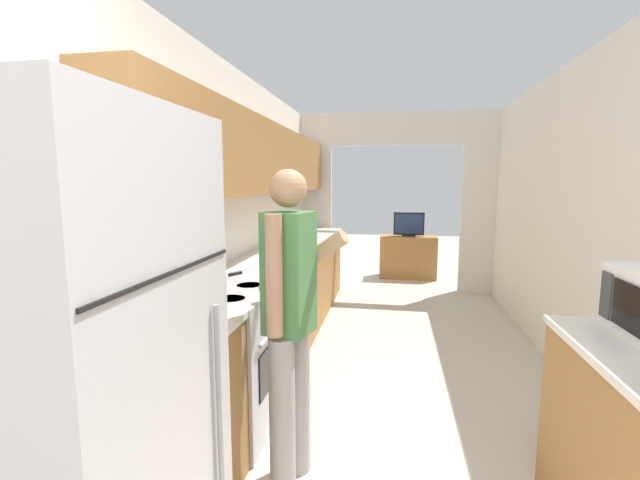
{
  "coord_description": "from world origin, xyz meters",
  "views": [
    {
      "loc": [
        -0.01,
        -0.53,
        1.55
      ],
      "look_at": [
        -0.72,
        3.59,
        0.98
      ],
      "focal_mm": 24.0,
      "sensor_mm": 36.0,
      "label": 1
    }
  ],
  "objects_px": {
    "tv_cabinet": "(408,257)",
    "knife": "(238,272)",
    "range_oven": "(223,359)",
    "refrigerator": "(80,386)",
    "person": "(289,321)",
    "television": "(409,225)"
  },
  "relations": [
    {
      "from": "range_oven",
      "to": "tv_cabinet",
      "type": "relative_size",
      "value": 1.15
    },
    {
      "from": "range_oven",
      "to": "tv_cabinet",
      "type": "distance_m",
      "value": 4.74
    },
    {
      "from": "television",
      "to": "tv_cabinet",
      "type": "bearing_deg",
      "value": 90.0
    },
    {
      "from": "range_oven",
      "to": "knife",
      "type": "distance_m",
      "value": 0.66
    },
    {
      "from": "range_oven",
      "to": "refrigerator",
      "type": "bearing_deg",
      "value": -88.37
    },
    {
      "from": "television",
      "to": "person",
      "type": "bearing_deg",
      "value": -98.62
    },
    {
      "from": "range_oven",
      "to": "knife",
      "type": "relative_size",
      "value": 3.28
    },
    {
      "from": "refrigerator",
      "to": "person",
      "type": "xyz_separation_m",
      "value": [
        0.49,
        0.84,
        -0.03
      ]
    },
    {
      "from": "refrigerator",
      "to": "person",
      "type": "bearing_deg",
      "value": 59.52
    },
    {
      "from": "tv_cabinet",
      "to": "knife",
      "type": "bearing_deg",
      "value": -108.2
    },
    {
      "from": "range_oven",
      "to": "tv_cabinet",
      "type": "height_order",
      "value": "range_oven"
    },
    {
      "from": "range_oven",
      "to": "person",
      "type": "relative_size",
      "value": 0.64
    },
    {
      "from": "person",
      "to": "tv_cabinet",
      "type": "distance_m",
      "value": 5.05
    },
    {
      "from": "person",
      "to": "television",
      "type": "xyz_separation_m",
      "value": [
        0.75,
        4.93,
        0.01
      ]
    },
    {
      "from": "person",
      "to": "refrigerator",
      "type": "bearing_deg",
      "value": 163.56
    },
    {
      "from": "refrigerator",
      "to": "person",
      "type": "height_order",
      "value": "refrigerator"
    },
    {
      "from": "refrigerator",
      "to": "television",
      "type": "height_order",
      "value": "refrigerator"
    },
    {
      "from": "tv_cabinet",
      "to": "television",
      "type": "xyz_separation_m",
      "value": [
        0.0,
        -0.04,
        0.53
      ]
    },
    {
      "from": "person",
      "to": "knife",
      "type": "distance_m",
      "value": 1.07
    },
    {
      "from": "television",
      "to": "knife",
      "type": "distance_m",
      "value": 4.26
    },
    {
      "from": "refrigerator",
      "to": "range_oven",
      "type": "height_order",
      "value": "refrigerator"
    },
    {
      "from": "refrigerator",
      "to": "knife",
      "type": "bearing_deg",
      "value": 93.43
    }
  ]
}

